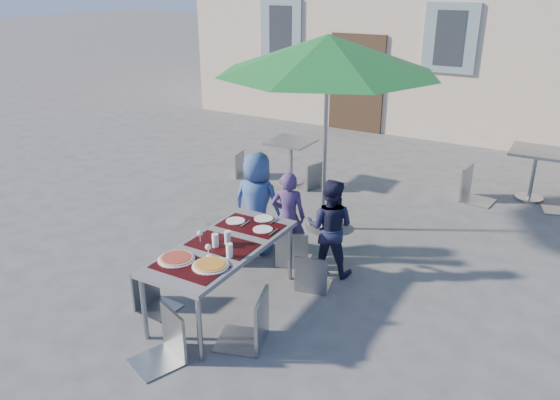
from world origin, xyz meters
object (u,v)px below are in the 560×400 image
Objects in this scene: dining_table at (222,249)px; chair_0 at (224,221)px; chair_2 at (313,251)px; bg_chair_l_0 at (244,150)px; cafe_table_1 at (535,164)px; chair_1 at (293,226)px; chair_4 at (250,289)px; child_2 at (330,227)px; pizza_near_right at (211,265)px; patio_umbrella at (328,55)px; bg_chair_r_0 at (311,160)px; bg_chair_l_1 at (476,163)px; child_0 at (257,203)px; cafe_table_0 at (291,154)px; chair_5 at (161,309)px; chair_3 at (149,266)px; pizza_near_left at (176,258)px; child_1 at (288,217)px.

dining_table is 2.00× the size of chair_0.
bg_chair_l_0 reaches higher than chair_2.
chair_0 is 1.11× the size of cafe_table_1.
chair_4 is (0.40, -1.60, 0.08)m from chair_1.
child_2 is 4.19m from cafe_table_1.
pizza_near_right is 3.25m from patio_umbrella.
child_2 is 3.66m from bg_chair_l_0.
patio_umbrella is 3.44× the size of bg_chair_r_0.
bg_chair_l_1 is at bearing -148.65° from cafe_table_1.
child_0 is 2.09m from patio_umbrella.
cafe_table_0 is at bearing -62.98° from child_2.
chair_5 is at bearing -88.02° from dining_table.
chair_5 is (-0.17, -2.20, 0.02)m from chair_1.
child_0 is 1.61× the size of cafe_table_1.
pizza_near_right is 0.39× the size of chair_0.
chair_2 is at bearing 67.68° from pizza_near_right.
chair_3 is 4.28m from bg_chair_l_0.
child_0 is at bearing -53.44° from bg_chair_l_0.
dining_table is 0.54m from pizza_near_left.
bg_chair_l_1 reaches higher than chair_2.
child_1 reaches higher than chair_4.
chair_1 reaches higher than cafe_table_1.
chair_4 is (-0.07, -1.19, 0.12)m from chair_2.
chair_3 is at bearing 168.35° from pizza_near_left.
patio_umbrella is at bearing -109.34° from child_1.
cafe_table_0 is at bearing 173.77° from bg_chair_r_0.
bg_chair_l_0 is 1.28m from bg_chair_r_0.
child_0 is at bearing 61.19° from chair_0.
chair_3 is 1.01× the size of bg_chair_r_0.
child_1 reaches higher than pizza_near_right.
chair_3 is 1.12× the size of cafe_table_0.
bg_chair_l_0 is 0.83× the size of bg_chair_l_1.
chair_0 is 0.87× the size of bg_chair_l_1.
bg_chair_l_1 is at bearing 57.68° from chair_0.
cafe_table_0 is 3.02m from bg_chair_l_1.
patio_umbrella reaches higher than pizza_near_right.
child_2 is at bearing -115.88° from cafe_table_1.
child_1 is 0.40× the size of patio_umbrella.
bg_chair_l_1 is (2.30, 3.64, 0.08)m from chair_0.
child_1 is at bearing -62.04° from cafe_table_0.
bg_chair_r_0 is at bearing 112.28° from chair_1.
pizza_near_left is 4.56m from bg_chair_l_0.
bg_chair_r_0 is (-0.92, 2.45, -0.10)m from child_1.
child_1 reaches higher than chair_0.
cafe_table_0 is at bearing 103.69° from pizza_near_left.
child_2 is at bearing 63.70° from pizza_near_left.
pizza_near_right is at bearing 76.31° from chair_5.
bg_chair_l_0 is at bearing 149.36° from patio_umbrella.
chair_2 is (1.07, -0.52, -0.18)m from child_0.
bg_chair_l_1 is at bearing 53.41° from patio_umbrella.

